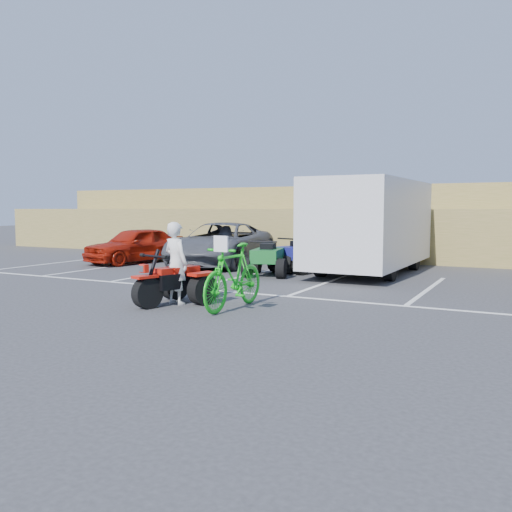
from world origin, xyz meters
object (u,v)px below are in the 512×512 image
at_px(red_car, 136,245).
at_px(cargo_trailer, 371,223).
at_px(rider, 176,263).
at_px(quad_atv_blue, 300,272).
at_px(quad_atv_green, 268,276).
at_px(red_trike_atv, 171,305).
at_px(grey_pickup, 221,244).
at_px(green_dirt_bike, 234,276).

distance_m(red_car, cargo_trailer, 8.76).
xyz_separation_m(rider, quad_atv_blue, (0.10, 6.58, -0.88)).
height_order(red_car, quad_atv_green, red_car).
bearing_deg(quad_atv_blue, quad_atv_green, -92.48).
relative_size(cargo_trailer, quad_atv_blue, 3.62).
bearing_deg(rider, red_trike_atv, 90.00).
relative_size(red_trike_atv, grey_pickup, 0.31).
bearing_deg(grey_pickup, quad_atv_green, -43.09).
xyz_separation_m(green_dirt_bike, cargo_trailer, (0.77, 7.26, 0.90)).
bearing_deg(grey_pickup, green_dirt_bike, -65.57).
distance_m(red_trike_atv, rider, 0.89).
bearing_deg(quad_atv_blue, grey_pickup, -172.64).
distance_m(red_trike_atv, quad_atv_green, 5.40).
relative_size(rider, quad_atv_blue, 1.02).
distance_m(green_dirt_bike, quad_atv_green, 5.50).
height_order(rider, cargo_trailer, cargo_trailer).
bearing_deg(rider, red_car, -28.57).
bearing_deg(green_dirt_bike, quad_atv_green, 110.02).
relative_size(rider, green_dirt_bike, 0.79).
bearing_deg(quad_atv_blue, green_dirt_bike, -60.88).
distance_m(green_dirt_bike, cargo_trailer, 7.35).
bearing_deg(cargo_trailer, grey_pickup, -177.92).
height_order(quad_atv_blue, quad_atv_green, quad_atv_blue).
relative_size(red_trike_atv, red_car, 0.43).
distance_m(rider, green_dirt_bike, 1.39).
relative_size(quad_atv_blue, quad_atv_green, 1.02).
relative_size(green_dirt_bike, red_car, 0.56).
bearing_deg(grey_pickup, red_trike_atv, -74.92).
bearing_deg(rider, green_dirt_bike, -160.91).
xyz_separation_m(rider, grey_pickup, (-3.27, 7.21, -0.11)).
xyz_separation_m(red_trike_atv, quad_atv_green, (-0.36, 5.38, 0.00)).
xyz_separation_m(green_dirt_bike, quad_atv_blue, (-1.27, 6.50, -0.66)).
relative_size(rider, quad_atv_green, 1.04).
distance_m(grey_pickup, quad_atv_blue, 3.51).
height_order(cargo_trailer, quad_atv_green, cargo_trailer).
bearing_deg(rider, quad_atv_green, -69.53).
bearing_deg(quad_atv_blue, cargo_trailer, 38.23).
distance_m(green_dirt_bike, quad_atv_blue, 6.66).
bearing_deg(grey_pickup, red_car, -175.55).
relative_size(cargo_trailer, quad_atv_green, 3.69).
bearing_deg(red_trike_atv, quad_atv_blue, 104.90).
xyz_separation_m(red_car, cargo_trailer, (8.67, 0.87, 0.90)).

